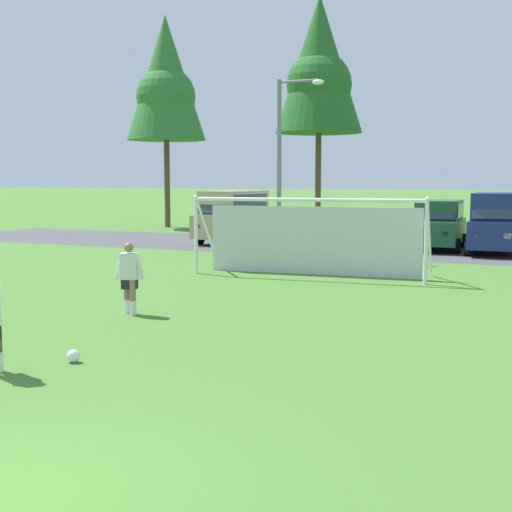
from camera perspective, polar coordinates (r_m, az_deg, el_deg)
The scene contains 13 objects.
ground_plane at distance 20.69m, azimuth 10.08°, elevation -2.32°, with size 400.00×400.00×0.00m, color #477A2D.
parking_lot_strip at distance 30.86m, azimuth 14.82°, elevation 0.39°, with size 52.00×8.40×0.01m, color #4C4C51.
soccer_ball at distance 12.17m, azimuth -14.73°, elevation -7.93°, with size 0.22×0.22×0.22m.
soccer_goal at distance 22.25m, azimuth 4.53°, elevation 1.71°, with size 7.56×2.57×2.57m.
player_striker_near at distance 16.07m, azimuth -10.32°, elevation -1.81°, with size 0.75×0.33×1.64m.
parked_car_slot_far_left at distance 33.86m, azimuth -1.88°, elevation 3.36°, with size 2.32×4.86×2.52m.
parked_car_slot_left at distance 33.56m, azimuth 3.86°, elevation 2.53°, with size 2.21×4.29×1.72m.
parked_car_slot_center_left at distance 32.09m, azimuth 9.08°, elevation 2.30°, with size 2.27×4.32×1.72m.
parked_car_slot_center at distance 31.53m, azimuth 14.75°, elevation 2.53°, with size 2.29×4.68×2.16m.
parked_car_slot_center_right at distance 30.62m, azimuth 19.11°, elevation 2.72°, with size 2.33×4.87×2.52m.
tree_left_edge at distance 45.90m, azimuth -7.40°, elevation 13.93°, with size 5.02×5.02×13.40m.
tree_mid_left at distance 43.88m, azimuth 5.19°, elevation 15.03°, with size 5.32×5.32×14.18m.
street_lamp at distance 27.76m, azimuth 2.26°, elevation 7.41°, with size 2.00×0.32×6.95m.
Camera 1 is at (4.94, -4.86, 3.05)m, focal length 48.85 mm.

